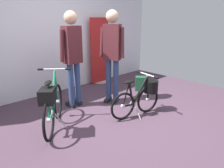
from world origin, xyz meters
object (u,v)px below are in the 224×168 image
visitor_near_wall (112,50)px  visitor_browsing (72,53)px  folding_bike_foreground (142,95)px  display_bike_left (52,105)px  backpack_on_floor (141,84)px  floor_banner_stand (100,55)px

visitor_near_wall → visitor_browsing: size_ratio=1.01×
folding_bike_foreground → display_bike_left: display_bike_left is taller
folding_bike_foreground → display_bike_left: bearing=157.5°
visitor_near_wall → backpack_on_floor: size_ratio=5.39×
visitor_browsing → backpack_on_floor: visitor_browsing is taller
folding_bike_foreground → visitor_browsing: 1.48m
backpack_on_floor → folding_bike_foreground: bearing=-141.5°
visitor_near_wall → backpack_on_floor: bearing=0.8°
floor_banner_stand → visitor_browsing: bearing=-148.1°
display_bike_left → backpack_on_floor: bearing=5.4°
folding_bike_foreground → visitor_near_wall: size_ratio=0.57×
floor_banner_stand → backpack_on_floor: (0.29, -1.19, -0.60)m
folding_bike_foreground → visitor_near_wall: bearing=86.9°
folding_bike_foreground → visitor_browsing: size_ratio=0.58×
folding_bike_foreground → display_bike_left: 1.55m
floor_banner_stand → display_bike_left: bearing=-146.9°
display_bike_left → visitor_near_wall: 1.63m
floor_banner_stand → folding_bike_foreground: 2.18m
floor_banner_stand → backpack_on_floor: size_ratio=5.00×
visitor_browsing → backpack_on_floor: 1.94m
folding_bike_foreground → backpack_on_floor: folding_bike_foreground is taller
display_bike_left → visitor_browsing: 1.13m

